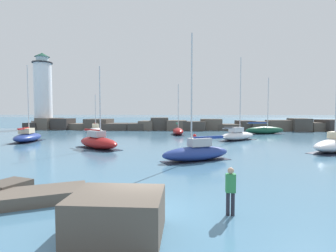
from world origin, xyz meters
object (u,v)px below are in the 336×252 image
Objects in this scene: sailboat_moored_0 at (178,131)px; sailboat_moored_7 at (237,135)px; lighthouse at (43,95)px; mooring_buoy_orange_near at (195,136)px; sailboat_moored_3 at (265,130)px; person_on_rocks at (231,188)px; sailboat_moored_8 at (96,129)px; sailboat_moored_2 at (98,142)px; sailboat_moored_5 at (28,137)px; sailboat_moored_6 at (197,152)px.

sailboat_moored_7 is at bearing -43.11° from sailboat_moored_0.
lighthouse is 2.01× the size of sailboat_moored_0.
sailboat_moored_0 is at bearing 119.80° from mooring_buoy_orange_near.
lighthouse reaches higher than sailboat_moored_3.
person_on_rocks is at bearing -100.20° from sailboat_moored_7.
sailboat_moored_7 is at bearing -121.06° from sailboat_moored_3.
sailboat_moored_2 is at bearing -68.73° from sailboat_moored_8.
mooring_buoy_orange_near is at bearing 19.17° from sailboat_moored_5.
sailboat_moored_7 is 26.63m from sailboat_moored_8.
sailboat_moored_3 is 30.46m from sailboat_moored_8.
sailboat_moored_3 is 14.32m from mooring_buoy_orange_near.
sailboat_moored_5 is 27.30m from sailboat_moored_7.
sailboat_moored_3 is at bearing 10.75° from sailboat_moored_0.
sailboat_moored_0 is 5.52m from mooring_buoy_orange_near.
mooring_buoy_orange_near is (2.74, -4.78, -0.34)m from sailboat_moored_0.
lighthouse is 2.38× the size of sailboat_moored_8.
sailboat_moored_5 is at bearing -100.59° from sailboat_moored_8.
sailboat_moored_5 reaches higher than sailboat_moored_3.
sailboat_moored_6 is at bearing -110.62° from sailboat_moored_7.
person_on_rocks is (1.00, -29.18, 0.75)m from mooring_buoy_orange_near.
sailboat_moored_2 is at bearing -24.63° from sailboat_moored_5.
mooring_buoy_orange_near is at bearing -26.73° from lighthouse.
sailboat_moored_2 is 18.42m from sailboat_moored_7.
lighthouse is at bearing 152.99° from sailboat_moored_7.
sailboat_moored_7 is 1.57× the size of sailboat_moored_8.
sailboat_moored_3 reaches higher than mooring_buoy_orange_near.
sailboat_moored_6 is at bearing -83.40° from sailboat_moored_0.
sailboat_moored_6 is 18.37m from mooring_buoy_orange_near.
sailboat_moored_8 is (-8.15, 20.93, -0.15)m from sailboat_moored_2.
lighthouse is 1.72× the size of sailboat_moored_5.
sailboat_moored_8 is at bearing -29.05° from lighthouse.
mooring_buoy_orange_near is at bearing 89.82° from sailboat_moored_6.
sailboat_moored_8 is at bearing 178.41° from sailboat_moored_3.
sailboat_moored_3 reaches higher than person_on_rocks.
sailboat_moored_2 is 22.46m from sailboat_moored_8.
sailboat_moored_7 is at bearing 69.38° from sailboat_moored_6.
sailboat_moored_2 reaches higher than sailboat_moored_0.
sailboat_moored_5 is at bearing -63.43° from lighthouse.
sailboat_moored_2 is 0.76× the size of sailboat_moored_7.
mooring_buoy_orange_near is 0.40× the size of person_on_rocks.
sailboat_moored_8 is at bearing 111.27° from sailboat_moored_2.
sailboat_moored_2 is at bearing 123.78° from person_on_rocks.
sailboat_moored_2 is (23.21, -29.30, -6.75)m from lighthouse.
sailboat_moored_0 reaches higher than person_on_rocks.
sailboat_moored_6 is at bearing 95.56° from person_on_rocks.
sailboat_moored_7 is (5.74, 15.26, -0.00)m from sailboat_moored_6.
sailboat_moored_2 is at bearing 149.84° from sailboat_moored_6.
lighthouse is 23.24× the size of mooring_buoy_orange_near.
mooring_buoy_orange_near is at bearing 50.85° from sailboat_moored_2.
sailboat_moored_5 is at bearing -160.83° from mooring_buoy_orange_near.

